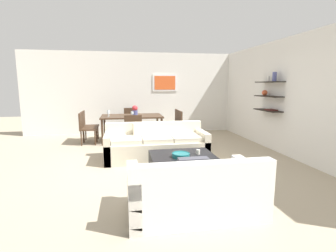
# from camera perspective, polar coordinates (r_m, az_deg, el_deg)

# --- Properties ---
(ground_plane) EXTENTS (18.00, 18.00, 0.00)m
(ground_plane) POSITION_cam_1_polar(r_m,az_deg,el_deg) (5.37, -2.23, -8.34)
(ground_plane) COLOR tan
(back_wall_unit) EXTENTS (8.40, 0.09, 2.70)m
(back_wall_unit) POSITION_cam_1_polar(r_m,az_deg,el_deg) (8.66, -3.48, 7.48)
(back_wall_unit) COLOR silver
(back_wall_unit) RESTS_ON ground
(right_wall_shelf_unit) EXTENTS (0.34, 8.20, 2.70)m
(right_wall_shelf_unit) POSITION_cam_1_polar(r_m,az_deg,el_deg) (6.79, 23.30, 6.22)
(right_wall_shelf_unit) COLOR silver
(right_wall_shelf_unit) RESTS_ON ground
(sofa_beige) EXTENTS (2.22, 0.90, 0.78)m
(sofa_beige) POSITION_cam_1_polar(r_m,az_deg,el_deg) (5.61, -2.73, -4.47)
(sofa_beige) COLOR beige
(sofa_beige) RESTS_ON ground
(loveseat_white) EXTENTS (1.68, 0.90, 0.78)m
(loveseat_white) POSITION_cam_1_polar(r_m,az_deg,el_deg) (3.31, 6.07, -14.53)
(loveseat_white) COLOR white
(loveseat_white) RESTS_ON ground
(coffee_table) EXTENTS (1.15, 1.07, 0.38)m
(coffee_table) POSITION_cam_1_polar(r_m,az_deg,el_deg) (4.56, 3.51, -9.10)
(coffee_table) COLOR black
(coffee_table) RESTS_ON ground
(decorative_bowl) EXTENTS (0.31, 0.31, 0.08)m
(decorative_bowl) POSITION_cam_1_polar(r_m,az_deg,el_deg) (4.41, 2.93, -6.57)
(decorative_bowl) COLOR #19666B
(decorative_bowl) RESTS_ON coffee_table
(candle_jar) EXTENTS (0.07, 0.07, 0.08)m
(candle_jar) POSITION_cam_1_polar(r_m,az_deg,el_deg) (4.63, 6.87, -5.87)
(candle_jar) COLOR silver
(candle_jar) RESTS_ON coffee_table
(dining_table) EXTENTS (1.74, 1.02, 0.75)m
(dining_table) POSITION_cam_1_polar(r_m,az_deg,el_deg) (7.38, -8.23, 1.86)
(dining_table) COLOR #422D1E
(dining_table) RESTS_ON ground
(dining_chair_foot) EXTENTS (0.44, 0.44, 0.88)m
(dining_chair_foot) POSITION_cam_1_polar(r_m,az_deg,el_deg) (6.51, -7.92, -0.72)
(dining_chair_foot) COLOR #422D1E
(dining_chair_foot) RESTS_ON ground
(dining_chair_left_far) EXTENTS (0.44, 0.44, 0.88)m
(dining_chair_left_far) POSITION_cam_1_polar(r_m,az_deg,el_deg) (7.71, -17.80, 0.48)
(dining_chair_left_far) COLOR #422D1E
(dining_chair_left_far) RESTS_ON ground
(dining_chair_left_near) EXTENTS (0.44, 0.44, 0.88)m
(dining_chair_left_near) POSITION_cam_1_polar(r_m,az_deg,el_deg) (7.26, -18.27, -0.07)
(dining_chair_left_near) COLOR #422D1E
(dining_chair_left_near) RESTS_ON ground
(dining_chair_right_near) EXTENTS (0.44, 0.44, 0.88)m
(dining_chair_right_near) POSITION_cam_1_polar(r_m,az_deg,el_deg) (7.33, 1.90, 0.49)
(dining_chair_right_near) COLOR #422D1E
(dining_chair_right_near) RESTS_ON ground
(dining_chair_head) EXTENTS (0.44, 0.44, 0.88)m
(dining_chair_head) POSITION_cam_1_polar(r_m,az_deg,el_deg) (8.32, -8.41, 1.44)
(dining_chair_head) COLOR #422D1E
(dining_chair_head) RESTS_ON ground
(dining_chair_right_far) EXTENTS (0.44, 0.44, 0.88)m
(dining_chair_right_far) POSITION_cam_1_polar(r_m,az_deg,el_deg) (7.78, 1.20, 1.00)
(dining_chair_right_far) COLOR #422D1E
(dining_chair_right_far) RESTS_ON ground
(wine_glass_foot) EXTENTS (0.08, 0.08, 0.16)m
(wine_glass_foot) POSITION_cam_1_polar(r_m,az_deg,el_deg) (6.92, -8.14, 2.93)
(wine_glass_foot) COLOR silver
(wine_glass_foot) RESTS_ON dining_table
(wine_glass_left_far) EXTENTS (0.07, 0.07, 0.16)m
(wine_glass_left_far) POSITION_cam_1_polar(r_m,az_deg,el_deg) (7.50, -13.31, 3.21)
(wine_glass_left_far) COLOR silver
(wine_glass_left_far) RESTS_ON dining_table
(wine_glass_left_near) EXTENTS (0.07, 0.07, 0.17)m
(wine_glass_left_near) POSITION_cam_1_polar(r_m,az_deg,el_deg) (7.25, -13.42, 3.04)
(wine_glass_left_near) COLOR silver
(wine_glass_left_near) RESTS_ON dining_table
(centerpiece_vase) EXTENTS (0.16, 0.16, 0.30)m
(centerpiece_vase) POSITION_cam_1_polar(r_m,az_deg,el_deg) (7.32, -7.52, 3.52)
(centerpiece_vase) COLOR #4C518C
(centerpiece_vase) RESTS_ON dining_table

